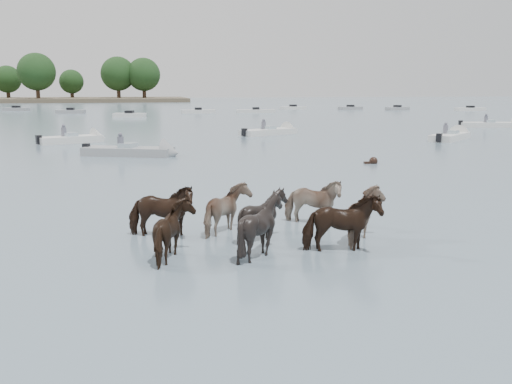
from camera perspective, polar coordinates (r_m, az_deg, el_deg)
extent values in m
plane|color=#4B5C6C|center=(13.93, 9.63, -5.58)|extent=(400.00, 400.00, 0.00)
imported|color=black|center=(14.73, -9.67, -2.13)|extent=(1.97, 1.29, 1.53)
imported|color=#86715B|center=(14.96, -2.78, -1.99)|extent=(1.54, 1.68, 1.43)
imported|color=black|center=(14.27, 0.72, -2.59)|extent=(1.54, 1.43, 1.43)
imported|color=#9F7D6B|center=(16.02, 5.77, -1.15)|extent=(1.88, 1.51, 1.45)
imported|color=black|center=(12.84, -8.12, -4.20)|extent=(1.38, 1.56, 1.44)
imported|color=black|center=(12.90, 0.52, -3.68)|extent=(1.50, 1.35, 1.58)
imported|color=black|center=(13.38, 8.70, -3.39)|extent=(1.90, 1.04, 1.53)
imported|color=#7B6153|center=(14.37, 11.27, -2.58)|extent=(1.49, 1.66, 1.49)
sphere|color=black|center=(29.36, 11.87, 3.09)|extent=(0.44, 0.44, 0.44)
cube|color=black|center=(29.28, 11.41, 2.89)|extent=(0.50, 0.22, 0.18)
cube|color=silver|center=(41.61, -18.38, 5.05)|extent=(4.58, 3.27, 0.55)
cone|color=silver|center=(42.36, -15.62, 5.28)|extent=(1.49, 1.83, 1.60)
cube|color=#99ADB7|center=(41.58, -18.41, 5.52)|extent=(1.20, 1.35, 0.35)
cube|color=black|center=(40.95, -21.24, 4.99)|extent=(0.47, 0.47, 0.60)
cylinder|color=#595966|center=(41.61, -18.97, 5.77)|extent=(0.36, 0.36, 0.70)
sphere|color=#595966|center=(41.58, -19.01, 6.39)|extent=(0.24, 0.24, 0.24)
cube|color=gray|center=(32.91, -12.89, 3.98)|extent=(5.33, 3.39, 0.55)
cone|color=gray|center=(32.03, -8.65, 3.95)|extent=(1.43, 1.82, 1.60)
cube|color=#99ADB7|center=(32.87, -12.91, 4.59)|extent=(1.16, 1.34, 0.35)
cube|color=black|center=(33.95, -16.89, 4.24)|extent=(0.46, 0.46, 0.60)
cylinder|color=#595966|center=(32.86, -13.62, 4.91)|extent=(0.36, 0.36, 0.70)
sphere|color=#595966|center=(32.82, -13.66, 5.69)|extent=(0.24, 0.24, 0.24)
cube|color=silver|center=(46.30, 1.26, 6.09)|extent=(5.30, 3.92, 0.55)
cone|color=silver|center=(48.09, 3.54, 6.24)|extent=(1.57, 1.84, 1.60)
cube|color=#99ADB7|center=(46.27, 1.26, 6.52)|extent=(1.24, 1.37, 0.35)
cube|color=black|center=(44.57, -1.19, 6.11)|extent=(0.48, 0.48, 0.60)
cylinder|color=#595966|center=(46.16, 0.78, 6.76)|extent=(0.36, 0.36, 0.70)
sphere|color=#595966|center=(46.14, 0.78, 7.32)|extent=(0.24, 0.24, 0.24)
cube|color=silver|center=(44.14, 19.14, 5.29)|extent=(4.89, 4.63, 0.55)
cone|color=silver|center=(46.61, 20.05, 5.49)|extent=(1.74, 1.79, 1.60)
cube|color=#99ADB7|center=(44.12, 19.17, 5.74)|extent=(1.34, 1.37, 0.35)
cube|color=black|center=(41.68, 18.13, 5.28)|extent=(0.49, 0.49, 0.60)
cylinder|color=#595966|center=(43.90, 18.73, 6.01)|extent=(0.36, 0.36, 0.70)
sphere|color=#595966|center=(43.87, 18.77, 6.59)|extent=(0.24, 0.24, 0.24)
cube|color=silver|center=(59.80, 22.64, 6.31)|extent=(5.75, 3.07, 0.55)
cube|color=#99ADB7|center=(59.78, 22.67, 6.64)|extent=(1.08, 1.30, 0.35)
cube|color=black|center=(58.95, 20.10, 6.57)|extent=(0.43, 0.43, 0.60)
cylinder|color=#595966|center=(59.54, 22.36, 6.84)|extent=(0.36, 0.36, 0.70)
sphere|color=#595966|center=(59.52, 22.39, 7.27)|extent=(0.24, 0.24, 0.24)
cube|color=gray|center=(102.07, -23.22, 7.73)|extent=(4.52, 3.15, 0.60)
cube|color=black|center=(102.06, -23.23, 7.94)|extent=(1.33, 1.33, 0.50)
cube|color=gray|center=(89.03, -18.34, 7.75)|extent=(4.38, 2.13, 0.60)
cube|color=black|center=(89.01, -18.36, 7.99)|extent=(1.14, 1.14, 0.50)
cube|color=silver|center=(75.80, -12.75, 7.61)|extent=(4.36, 2.70, 0.60)
cube|color=black|center=(75.78, -12.76, 7.90)|extent=(1.26, 1.26, 0.50)
cube|color=silver|center=(85.56, -5.90, 8.13)|extent=(5.08, 1.53, 0.60)
cube|color=black|center=(85.54, -5.90, 8.38)|extent=(1.01, 1.01, 0.50)
cube|color=silver|center=(86.31, -0.02, 8.21)|extent=(5.93, 2.10, 0.60)
cube|color=black|center=(86.30, -0.02, 8.46)|extent=(1.10, 1.10, 0.50)
cube|color=silver|center=(100.08, 3.79, 8.52)|extent=(4.72, 2.48, 0.60)
cube|color=black|center=(100.07, 3.80, 8.73)|extent=(1.20, 1.20, 0.50)
cube|color=gray|center=(99.88, 9.59, 8.39)|extent=(4.66, 2.73, 0.60)
cube|color=black|center=(99.87, 9.59, 8.61)|extent=(1.25, 1.25, 0.50)
cube|color=gray|center=(99.96, 14.19, 8.22)|extent=(4.64, 2.78, 0.60)
cube|color=black|center=(99.94, 14.20, 8.43)|extent=(1.26, 1.26, 0.50)
cube|color=silver|center=(100.34, 20.97, 7.85)|extent=(5.04, 1.57, 0.60)
cube|color=black|center=(100.32, 20.98, 8.07)|extent=(1.01, 1.01, 0.50)
cylinder|color=#382619|center=(170.85, -23.89, 8.99)|extent=(1.00, 1.00, 3.34)
sphere|color=black|center=(170.85, -24.00, 10.45)|extent=(7.42, 7.42, 7.42)
cylinder|color=#382619|center=(157.25, -21.30, 9.29)|extent=(1.00, 1.00, 4.30)
sphere|color=black|center=(157.29, -21.44, 11.33)|extent=(9.56, 9.56, 9.56)
cylinder|color=#382619|center=(168.96, -18.20, 9.30)|extent=(1.00, 1.00, 3.01)
sphere|color=black|center=(168.96, -18.28, 10.63)|extent=(6.69, 6.69, 6.69)
cylinder|color=#382619|center=(160.00, -13.80, 9.68)|extent=(1.00, 1.00, 4.14)
sphere|color=black|center=(160.03, -13.88, 11.61)|extent=(9.20, 9.20, 9.20)
cylinder|color=#382619|center=(158.80, -11.30, 9.75)|extent=(1.00, 1.00, 4.03)
sphere|color=black|center=(158.83, -11.37, 11.65)|extent=(8.96, 8.96, 8.96)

